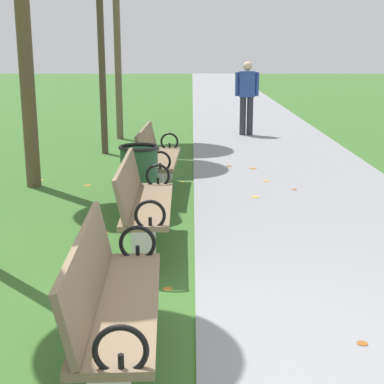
# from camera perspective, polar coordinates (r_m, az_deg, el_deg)

# --- Properties ---
(ground_plane) EXTENTS (80.00, 80.00, 0.00)m
(ground_plane) POSITION_cam_1_polar(r_m,az_deg,el_deg) (3.70, 0.64, -18.04)
(ground_plane) COLOR #386628
(paved_walkway) EXTENTS (2.99, 44.00, 0.02)m
(paved_walkway) POSITION_cam_1_polar(r_m,az_deg,el_deg) (21.28, 4.39, 8.84)
(paved_walkway) COLOR gray
(paved_walkway) RESTS_ON ground
(park_bench_1) EXTENTS (0.53, 1.62, 0.90)m
(park_bench_1) POSITION_cam_1_polar(r_m,az_deg,el_deg) (3.56, -7.61, -10.67)
(park_bench_1) COLOR #7A664C
(park_bench_1) RESTS_ON ground
(park_bench_2) EXTENTS (0.49, 1.61, 0.90)m
(park_bench_2) POSITION_cam_1_polar(r_m,az_deg,el_deg) (5.66, -4.60, -1.12)
(park_bench_2) COLOR #7A664C
(park_bench_2) RESTS_ON ground
(park_bench_3) EXTENTS (0.53, 1.62, 0.90)m
(park_bench_3) POSITION_cam_1_polar(r_m,az_deg,el_deg) (7.93, -3.21, 3.33)
(park_bench_3) COLOR #7A664C
(park_bench_3) RESTS_ON ground
(pedestrian_walking) EXTENTS (0.53, 0.22, 1.62)m
(pedestrian_walking) POSITION_cam_1_polar(r_m,az_deg,el_deg) (13.12, 5.66, 9.54)
(pedestrian_walking) COLOR #2D2D38
(pedestrian_walking) RESTS_ON paved_walkway
(trash_bin) EXTENTS (0.48, 0.48, 0.84)m
(trash_bin) POSITION_cam_1_polar(r_m,az_deg,el_deg) (6.91, -4.94, 1.17)
(trash_bin) COLOR #234C2D
(trash_bin) RESTS_ON ground
(scattered_leaves) EXTENTS (4.43, 8.69, 0.02)m
(scattered_leaves) POSITION_cam_1_polar(r_m,az_deg,el_deg) (7.35, 2.39, -1.30)
(scattered_leaves) COLOR brown
(scattered_leaves) RESTS_ON ground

